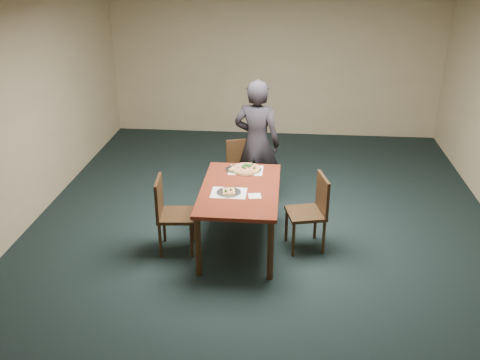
# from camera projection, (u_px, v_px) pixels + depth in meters

# --- Properties ---
(ground) EXTENTS (8.00, 8.00, 0.00)m
(ground) POSITION_uv_depth(u_px,v_px,m) (262.00, 238.00, 6.61)
(ground) COLOR black
(ground) RESTS_ON ground
(room_shell) EXTENTS (8.00, 8.00, 8.00)m
(room_shell) POSITION_uv_depth(u_px,v_px,m) (264.00, 102.00, 5.90)
(room_shell) COLOR tan
(room_shell) RESTS_ON ground
(dining_table) EXTENTS (0.90, 1.50, 0.75)m
(dining_table) POSITION_uv_depth(u_px,v_px,m) (240.00, 195.00, 6.21)
(dining_table) COLOR #511A10
(dining_table) RESTS_ON ground
(chair_far) EXTENTS (0.54, 0.54, 0.91)m
(chair_far) POSITION_uv_depth(u_px,v_px,m) (243.00, 169.00, 7.28)
(chair_far) COLOR black
(chair_far) RESTS_ON ground
(chair_left) EXTENTS (0.46, 0.46, 0.91)m
(chair_left) POSITION_uv_depth(u_px,v_px,m) (169.00, 210.00, 6.17)
(chair_left) COLOR black
(chair_left) RESTS_ON ground
(chair_right) EXTENTS (0.51, 0.51, 0.91)m
(chair_right) POSITION_uv_depth(u_px,v_px,m) (312.00, 208.00, 6.22)
(chair_right) COLOR black
(chair_right) RESTS_ON ground
(diner) EXTENTS (0.71, 0.55, 1.74)m
(diner) POSITION_uv_depth(u_px,v_px,m) (257.00, 143.00, 7.20)
(diner) COLOR black
(diner) RESTS_ON ground
(placemat_main) EXTENTS (0.42, 0.32, 0.00)m
(placemat_main) POSITION_uv_depth(u_px,v_px,m) (246.00, 170.00, 6.65)
(placemat_main) COLOR white
(placemat_main) RESTS_ON dining_table
(placemat_near) EXTENTS (0.40, 0.30, 0.00)m
(placemat_near) POSITION_uv_depth(u_px,v_px,m) (229.00, 193.00, 6.05)
(placemat_near) COLOR white
(placemat_near) RESTS_ON dining_table
(pizza_pan) EXTENTS (0.38, 0.38, 0.07)m
(pizza_pan) POSITION_uv_depth(u_px,v_px,m) (246.00, 169.00, 6.64)
(pizza_pan) COLOR silver
(pizza_pan) RESTS_ON dining_table
(slice_plate_near) EXTENTS (0.28, 0.28, 0.06)m
(slice_plate_near) POSITION_uv_depth(u_px,v_px,m) (229.00, 192.00, 6.05)
(slice_plate_near) COLOR silver
(slice_plate_near) RESTS_ON dining_table
(slice_plate_far) EXTENTS (0.28, 0.28, 0.05)m
(slice_plate_far) POSITION_uv_depth(u_px,v_px,m) (236.00, 169.00, 6.66)
(slice_plate_far) COLOR silver
(slice_plate_far) RESTS_ON dining_table
(napkin) EXTENTS (0.16, 0.16, 0.01)m
(napkin) POSITION_uv_depth(u_px,v_px,m) (255.00, 196.00, 5.97)
(napkin) COLOR white
(napkin) RESTS_ON dining_table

